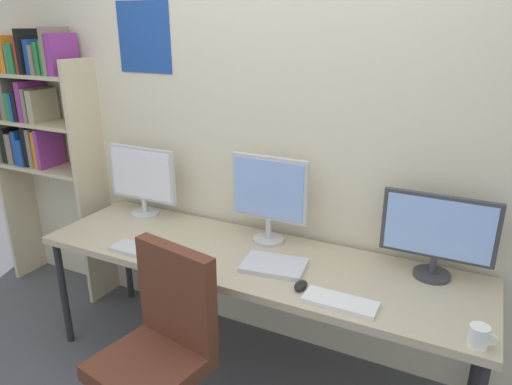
# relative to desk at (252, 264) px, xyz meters

# --- Properties ---
(wall_back) EXTENTS (4.83, 0.11, 2.60)m
(wall_back) POSITION_rel_desk_xyz_m (-0.00, 0.42, 0.61)
(wall_back) COLOR beige
(wall_back) RESTS_ON ground_plane
(desk) EXTENTS (2.43, 0.68, 0.74)m
(desk) POSITION_rel_desk_xyz_m (0.00, 0.00, 0.00)
(desk) COLOR tan
(desk) RESTS_ON ground_plane
(bookshelf) EXTENTS (0.83, 0.28, 1.91)m
(bookshelf) POSITION_rel_desk_xyz_m (-1.82, 0.23, 0.58)
(bookshelf) COLOR beige
(bookshelf) RESTS_ON ground_plane
(office_chair) EXTENTS (0.52, 0.52, 0.99)m
(office_chair) POSITION_rel_desk_xyz_m (-0.16, -0.63, -0.29)
(office_chair) COLOR #2D2D33
(office_chair) RESTS_ON ground_plane
(monitor_left) EXTENTS (0.49, 0.18, 0.45)m
(monitor_left) POSITION_rel_desk_xyz_m (-0.89, 0.21, 0.30)
(monitor_left) COLOR silver
(monitor_left) RESTS_ON desk
(monitor_center) EXTENTS (0.45, 0.18, 0.50)m
(monitor_center) POSITION_rel_desk_xyz_m (0.00, 0.21, 0.33)
(monitor_center) COLOR silver
(monitor_center) RESTS_ON desk
(monitor_right) EXTENTS (0.53, 0.18, 0.43)m
(monitor_right) POSITION_rel_desk_xyz_m (0.89, 0.21, 0.29)
(monitor_right) COLOR #38383D
(monitor_right) RESTS_ON desk
(keyboard_left) EXTENTS (0.36, 0.13, 0.02)m
(keyboard_left) POSITION_rel_desk_xyz_m (-0.56, -0.23, 0.06)
(keyboard_left) COLOR silver
(keyboard_left) RESTS_ON desk
(keyboard_right) EXTENTS (0.33, 0.13, 0.02)m
(keyboard_right) POSITION_rel_desk_xyz_m (0.56, -0.23, 0.06)
(keyboard_right) COLOR silver
(keyboard_right) RESTS_ON desk
(computer_mouse) EXTENTS (0.06, 0.10, 0.03)m
(computer_mouse) POSITION_rel_desk_xyz_m (0.35, -0.19, 0.06)
(computer_mouse) COLOR black
(computer_mouse) RESTS_ON desk
(laptop_closed) EXTENTS (0.35, 0.26, 0.02)m
(laptop_closed) POSITION_rel_desk_xyz_m (0.16, -0.06, 0.06)
(laptop_closed) COLOR silver
(laptop_closed) RESTS_ON desk
(coffee_mug) EXTENTS (0.11, 0.08, 0.09)m
(coffee_mug) POSITION_rel_desk_xyz_m (1.12, -0.27, 0.09)
(coffee_mug) COLOR white
(coffee_mug) RESTS_ON desk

